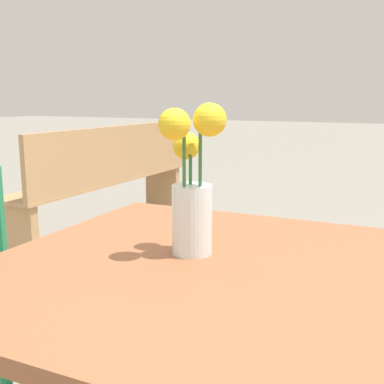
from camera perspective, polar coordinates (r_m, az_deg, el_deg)
table_front at (r=1.00m, az=-0.21°, el=-14.38°), size 0.78×0.86×0.74m
flower_vase at (r=0.97m, az=-0.01°, el=-0.14°), size 0.13×0.13×0.31m
bench_near at (r=3.65m, az=-9.53°, el=1.87°), size 0.38×1.88×0.85m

